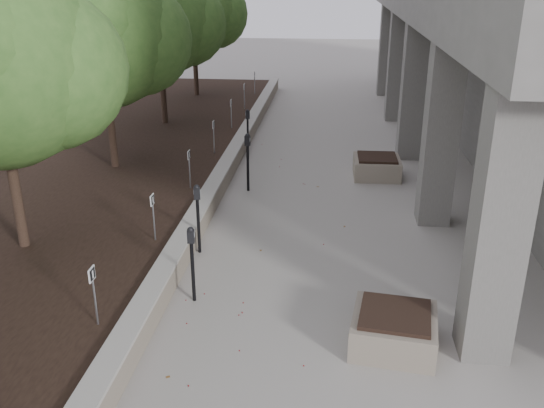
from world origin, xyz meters
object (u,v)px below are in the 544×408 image
at_px(planter_front, 394,329).
at_px(planter_back, 377,166).
at_px(crabapple_tree_2, 1,106).
at_px(crabapple_tree_3, 105,65).
at_px(parking_meter_3, 198,219).
at_px(parking_meter_4, 248,162).
at_px(crabapple_tree_4, 160,43).
at_px(parking_meter_2, 192,264).
at_px(parking_meter_5, 248,132).
at_px(crabapple_tree_5, 194,29).

bearing_deg(planter_front, planter_back, 88.38).
height_order(crabapple_tree_2, planter_back, crabapple_tree_2).
bearing_deg(crabapple_tree_3, parking_meter_3, -51.95).
relative_size(parking_meter_4, planter_front, 1.23).
height_order(crabapple_tree_2, crabapple_tree_4, same).
xyz_separation_m(crabapple_tree_4, parking_meter_2, (3.57, -11.02, -2.42)).
bearing_deg(parking_meter_2, crabapple_tree_2, 158.20).
bearing_deg(parking_meter_2, parking_meter_4, 82.53).
bearing_deg(crabapple_tree_3, crabapple_tree_2, -90.00).
bearing_deg(parking_meter_5, parking_meter_3, -110.15).
relative_size(crabapple_tree_2, crabapple_tree_3, 1.00).
height_order(parking_meter_4, planter_back, parking_meter_4).
distance_m(crabapple_tree_2, crabapple_tree_3, 5.00).
relative_size(crabapple_tree_2, crabapple_tree_4, 1.00).
bearing_deg(parking_meter_5, parking_meter_2, -108.09).
distance_m(crabapple_tree_2, crabapple_tree_5, 15.00).
xyz_separation_m(parking_meter_3, parking_meter_5, (0.00, 6.98, -0.02)).
relative_size(parking_meter_3, planter_front, 1.18).
xyz_separation_m(parking_meter_2, parking_meter_3, (-0.32, 1.87, 0.03)).
distance_m(parking_meter_2, planter_back, 7.92).
xyz_separation_m(crabapple_tree_2, planter_front, (6.90, -2.00, -2.83)).
bearing_deg(parking_meter_4, parking_meter_3, -85.49).
bearing_deg(parking_meter_3, crabapple_tree_5, 91.22).
bearing_deg(parking_meter_5, parking_meter_4, -101.95).
bearing_deg(parking_meter_2, planter_back, 57.42).
height_order(crabapple_tree_3, parking_meter_5, crabapple_tree_3).
height_order(crabapple_tree_4, parking_meter_3, crabapple_tree_4).
height_order(crabapple_tree_2, parking_meter_5, crabapple_tree_2).
xyz_separation_m(crabapple_tree_2, crabapple_tree_5, (0.00, 15.00, 0.00)).
relative_size(crabapple_tree_4, planter_back, 4.32).
xyz_separation_m(parking_meter_4, planter_front, (3.17, -6.53, -0.48)).
bearing_deg(crabapple_tree_3, crabapple_tree_4, 90.00).
distance_m(parking_meter_3, planter_back, 6.50).
relative_size(planter_front, planter_back, 0.99).
bearing_deg(crabapple_tree_5, parking_meter_5, -65.62).
relative_size(crabapple_tree_4, parking_meter_3, 3.71).
height_order(parking_meter_2, planter_back, parking_meter_2).
height_order(crabapple_tree_4, planter_front, crabapple_tree_4).
xyz_separation_m(crabapple_tree_4, parking_meter_5, (3.25, -2.17, -2.41)).
relative_size(crabapple_tree_2, crabapple_tree_5, 1.00).
xyz_separation_m(parking_meter_3, planter_front, (3.65, -2.85, -0.44)).
distance_m(crabapple_tree_2, parking_meter_2, 4.43).
height_order(crabapple_tree_5, parking_meter_2, crabapple_tree_5).
distance_m(crabapple_tree_4, parking_meter_2, 11.83).
height_order(parking_meter_5, planter_front, parking_meter_5).
xyz_separation_m(crabapple_tree_2, planter_back, (7.12, 6.04, -2.83)).
distance_m(crabapple_tree_5, parking_meter_5, 8.24).
xyz_separation_m(crabapple_tree_4, crabapple_tree_5, (0.00, 5.00, 0.00)).
bearing_deg(crabapple_tree_4, parking_meter_3, -70.45).
bearing_deg(crabapple_tree_3, parking_meter_2, -59.34).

